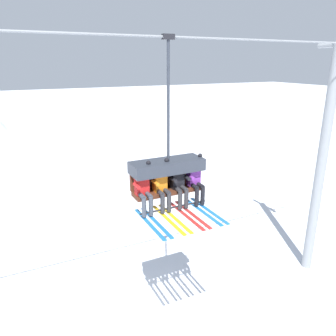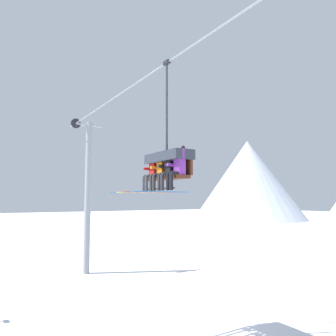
{
  "view_description": "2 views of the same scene",
  "coord_description": "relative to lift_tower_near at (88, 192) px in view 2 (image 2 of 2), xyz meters",
  "views": [
    {
      "loc": [
        -2.29,
        -7.79,
        7.92
      ],
      "look_at": [
        1.11,
        -0.89,
        5.42
      ],
      "focal_mm": 35.0,
      "sensor_mm": 36.0,
      "label": 1
    },
    {
      "loc": [
        9.66,
        -6.09,
        4.13
      ],
      "look_at": [
        1.2,
        -0.78,
        5.08
      ],
      "focal_mm": 35.0,
      "sensor_mm": 36.0,
      "label": 2
    }
  ],
  "objects": [
    {
      "name": "mountain_peak_west",
      "position": [
        -29.98,
        43.77,
        3.6
      ],
      "size": [
        22.7,
        22.7,
        16.27
      ],
      "color": "silver",
      "rests_on": "ground_plane"
    },
    {
      "name": "lift_cable",
      "position": [
        8.25,
        -0.78,
        3.92
      ],
      "size": [
        18.5,
        0.05,
        0.05
      ],
      "color": "gray"
    },
    {
      "name": "skier_purple",
      "position": [
        10.57,
        -0.92,
        0.48
      ],
      "size": [
        0.48,
        1.7,
        1.34
      ],
      "color": "purple"
    },
    {
      "name": "ground_plane",
      "position": [
        8.68,
        0.02,
        -4.53
      ],
      "size": [
        200.0,
        200.0,
        0.0
      ],
      "primitive_type": "plane",
      "color": "silver"
    },
    {
      "name": "skier_red",
      "position": [
        9.11,
        -0.92,
        0.48
      ],
      "size": [
        0.48,
        1.7,
        1.34
      ],
      "color": "red"
    },
    {
      "name": "skier_orange",
      "position": [
        9.6,
        -0.92,
        0.48
      ],
      "size": [
        0.48,
        1.7,
        1.34
      ],
      "color": "orange"
    },
    {
      "name": "chairlift_chair",
      "position": [
        9.84,
        -0.71,
        0.8
      ],
      "size": [
        1.88,
        0.74,
        4.09
      ],
      "color": "#512819"
    },
    {
      "name": "lift_tower_near",
      "position": [
        0.0,
        0.0,
        0.0
      ],
      "size": [
        0.36,
        1.88,
        8.73
      ],
      "color": "gray",
      "rests_on": "ground_plane"
    },
    {
      "name": "skier_black",
      "position": [
        10.08,
        -0.93,
        0.46
      ],
      "size": [
        0.46,
        1.7,
        1.23
      ],
      "color": "black"
    }
  ]
}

